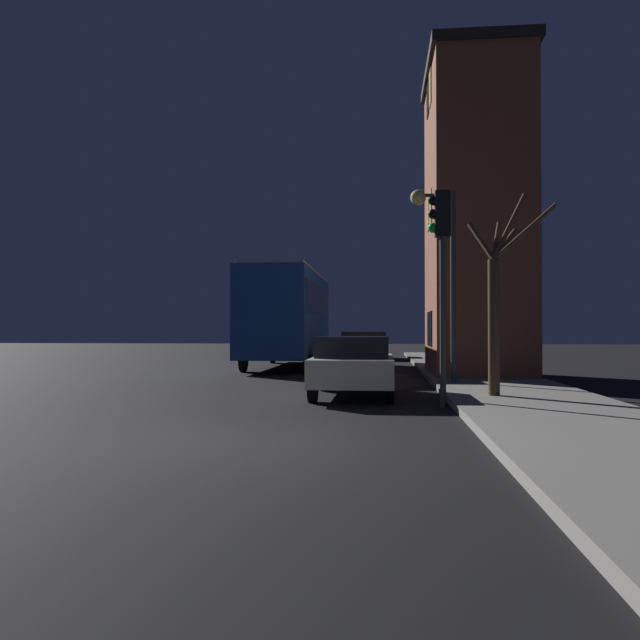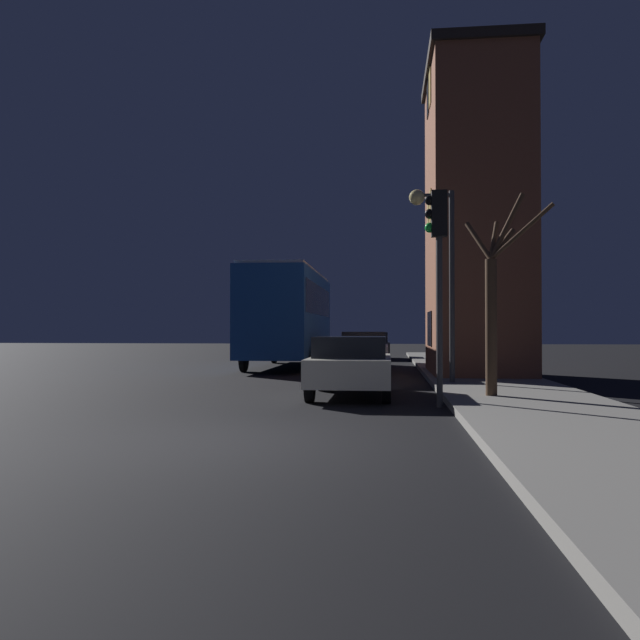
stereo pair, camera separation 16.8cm
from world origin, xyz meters
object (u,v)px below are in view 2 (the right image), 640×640
Objects in this scene: bare_tree at (494,301)px; car_far_lane at (372,345)px; traffic_light at (438,252)px; streetlamp at (437,247)px; car_near_lane at (351,364)px; car_mid_lane at (365,350)px; bus at (289,311)px.

bare_tree is 19.52m from car_far_lane.
traffic_light is 1.08× the size of car_far_lane.
car_far_lane is at bearing 97.45° from streetlamp.
car_near_lane is at bearing 135.75° from traffic_light.
car_mid_lane is 9.30m from car_far_lane.
car_mid_lane is at bearing -30.35° from bus.
car_near_lane is (-1.80, 1.75, -2.31)m from traffic_light.
bus is at bearing 111.31° from traffic_light.
traffic_light is 3.41m from car_near_lane.
car_near_lane is (3.16, -10.96, -1.56)m from bus.
car_far_lane is at bearing 98.85° from bare_tree.
bus is (-4.96, 12.71, -0.75)m from traffic_light.
bus is at bearing 149.65° from car_mid_lane.
bare_tree reaches higher than car_far_lane.
streetlamp is at bearing -82.55° from car_far_lane.
car_mid_lane is at bearing 107.00° from bare_tree.
traffic_light is 13.66m from bus.
bare_tree is at bearing -62.31° from bus.
car_far_lane reaches higher than car_near_lane.
bus reaches higher than car_near_lane.
traffic_light reaches higher than car_near_lane.
streetlamp reaches higher than car_near_lane.
bare_tree is at bearing -74.43° from streetlamp.
streetlamp is at bearing 105.57° from bare_tree.
bare_tree reaches higher than car_near_lane.
bare_tree is 3.43m from car_near_lane.
bare_tree is 13.31m from bus.
bare_tree is (1.23, 0.92, -0.93)m from traffic_light.
streetlamp reaches higher than bus.
car_near_lane is 0.81× the size of car_mid_lane.
streetlamp is 10.14m from bus.
car_near_lane is 18.42m from car_far_lane.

